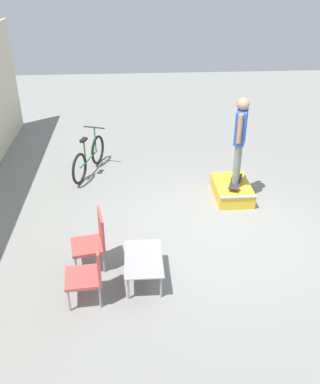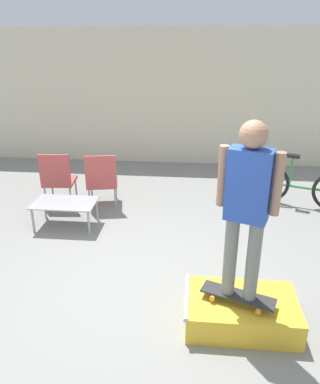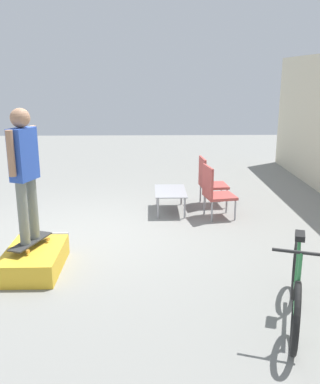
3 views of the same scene
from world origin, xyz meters
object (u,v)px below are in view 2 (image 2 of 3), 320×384
at_px(skate_ramp_box, 241,311).
at_px(bicycle, 301,186).
at_px(patio_chair_right, 102,179).
at_px(coffee_table, 65,205).
at_px(skateboard_on_ramp, 238,296).
at_px(patio_chair_left, 58,177).
at_px(person_skater, 247,200).

bearing_deg(skate_ramp_box, bicycle, 66.66).
distance_m(skate_ramp_box, patio_chair_right, 3.48).
bearing_deg(patio_chair_right, coffee_table, 52.34).
height_order(skateboard_on_ramp, patio_chair_right, patio_chair_right).
height_order(coffee_table, patio_chair_right, patio_chair_right).
xyz_separation_m(skate_ramp_box, coffee_table, (-2.52, 1.95, 0.22)).
distance_m(skate_ramp_box, patio_chair_left, 4.00).
relative_size(person_skater, bicycle, 1.03).
bearing_deg(bicycle, patio_chair_right, -155.69).
distance_m(skateboard_on_ramp, patio_chair_left, 3.98).
distance_m(skate_ramp_box, skateboard_on_ramp, 0.24).
relative_size(skate_ramp_box, skateboard_on_ramp, 1.51).
bearing_deg(coffee_table, bicycle, 16.42).
xyz_separation_m(skate_ramp_box, bicycle, (1.33, 3.08, 0.23)).
bearing_deg(coffee_table, skateboard_on_ramp, -39.01).
relative_size(person_skater, patio_chair_right, 1.81).
xyz_separation_m(patio_chair_left, bicycle, (4.22, 0.35, -0.14)).
distance_m(coffee_table, patio_chair_right, 0.90).
xyz_separation_m(skate_ramp_box, person_skater, (-0.05, -0.05, 1.28)).
bearing_deg(patio_chair_right, skateboard_on_ramp, 116.04).
relative_size(person_skater, patio_chair_left, 1.81).
height_order(patio_chair_left, bicycle, bicycle).
xyz_separation_m(coffee_table, patio_chair_left, (-0.38, 0.79, 0.15)).
relative_size(skate_ramp_box, person_skater, 0.66).
bearing_deg(person_skater, skate_ramp_box, 62.05).
distance_m(person_skater, bicycle, 3.58).
bearing_deg(patio_chair_right, person_skater, 116.04).
xyz_separation_m(skate_ramp_box, skateboard_on_ramp, (-0.05, -0.05, 0.23)).
xyz_separation_m(person_skater, patio_chair_left, (-2.84, 2.78, -0.91)).
bearing_deg(skateboard_on_ramp, skate_ramp_box, 62.19).
xyz_separation_m(skateboard_on_ramp, patio_chair_left, (-2.84, 2.78, 0.14)).
bearing_deg(person_skater, bicycle, 85.98).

